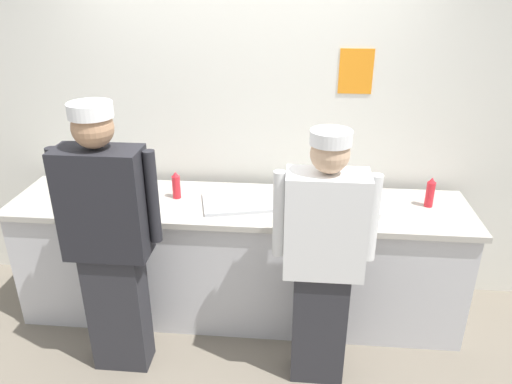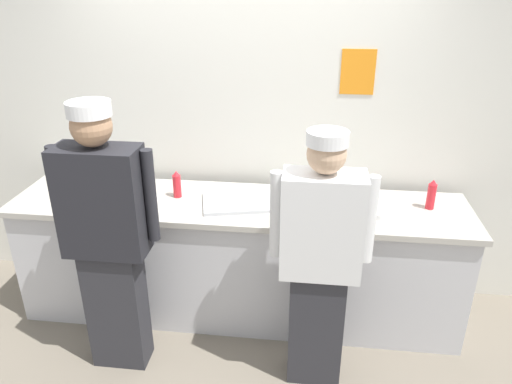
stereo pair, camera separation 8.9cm
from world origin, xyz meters
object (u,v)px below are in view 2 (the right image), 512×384
Objects in this scene: chef_near_left at (107,236)px; ramekin_green_sauce at (306,211)px; chefs_knife at (338,207)px; squeeze_bottle_primary at (431,195)px; ramekin_red_sauce at (379,215)px; sheet_tray at (239,202)px; ramekin_orange_sauce at (316,196)px; squeeze_bottle_secondary at (177,184)px; chef_center at (320,258)px; plate_stack_front at (144,201)px; mixing_bowl_steel at (95,188)px.

ramekin_green_sauce is at bearing 23.04° from chef_near_left.
ramekin_green_sauce reaches higher than chefs_knife.
ramekin_red_sauce is (-0.36, -0.19, -0.08)m from squeeze_bottle_primary.
sheet_tray is 4.52× the size of ramekin_orange_sauce.
squeeze_bottle_secondary reaches higher than ramekin_red_sauce.
chef_center is at bearing -78.67° from ramekin_green_sauce.
plate_stack_front is at bearing -168.02° from sheet_tray.
chef_near_left is at bearing -163.36° from ramekin_red_sauce.
sheet_tray is at bearing -179.16° from chefs_knife.
ramekin_green_sauce is at bearing 1.80° from plate_stack_front.
squeeze_bottle_primary is (2.01, 0.68, 0.07)m from chef_near_left.
chef_near_left reaches higher than squeeze_bottle_secondary.
sheet_tray is at bearing 40.39° from chef_near_left.
ramekin_orange_sauce reaches higher than ramekin_green_sauce.
squeeze_bottle_secondary is at bearing 173.36° from ramekin_red_sauce.
mixing_bowl_steel is at bearing -177.74° from squeeze_bottle_primary.
ramekin_orange_sauce is 0.48m from ramekin_red_sauce.
ramekin_orange_sauce is at bearing 149.02° from ramekin_red_sauce.
sheet_tray reaches higher than chefs_knife.
sheet_tray is at bearing 133.98° from chef_center.
ramekin_red_sauce is at bearing -6.64° from squeeze_bottle_secondary.
chef_center is at bearing -20.69° from plate_stack_front.
chefs_knife is at bearing -173.51° from squeeze_bottle_primary.
chef_center is at bearing -19.77° from mixing_bowl_steel.
squeeze_bottle_primary is 2.15× the size of ramekin_green_sauce.
chefs_knife is (0.69, 0.01, -0.01)m from sheet_tray.
ramekin_red_sauce is (1.98, -0.09, -0.04)m from mixing_bowl_steel.
squeeze_bottle_secondary reaches higher than chefs_knife.
squeeze_bottle_primary is at bearing 6.49° from chefs_knife.
ramekin_orange_sauce is (1.57, 0.15, -0.04)m from mixing_bowl_steel.
plate_stack_front is 0.27m from squeeze_bottle_secondary.
chef_center is 15.14× the size of ramekin_orange_sauce.
sheet_tray is at bearing 11.98° from plate_stack_front.
squeeze_bottle_primary reaches higher than mixing_bowl_steel.
chef_near_left is 0.71m from squeeze_bottle_secondary.
ramekin_orange_sauce is at bearing 30.87° from chef_near_left.
plate_stack_front is 0.92× the size of squeeze_bottle_primary.
squeeze_bottle_primary is (1.94, 0.21, 0.06)m from plate_stack_front.
plate_stack_front is 1.95m from squeeze_bottle_primary.
plate_stack_front is at bearing -166.70° from ramekin_orange_sauce.
ramekin_green_sauce is at bearing -167.84° from squeeze_bottle_primary.
mixing_bowl_steel is 1.24× the size of chefs_knife.
ramekin_red_sauce is 0.99× the size of ramekin_green_sauce.
chef_center reaches higher than ramekin_red_sauce.
mixing_bowl_steel is 1.61× the size of squeeze_bottle_primary.
ramekin_orange_sauce is at bearing 5.60° from mixing_bowl_steel.
mixing_bowl_steel reaches higher than ramekin_green_sauce.
plate_stack_front is at bearing -173.75° from chefs_knife.
chefs_knife is at bearing 78.73° from chef_center.
squeeze_bottle_primary is at bearing 6.33° from plate_stack_front.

